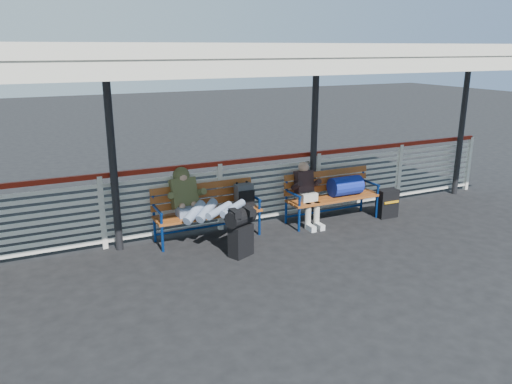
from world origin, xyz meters
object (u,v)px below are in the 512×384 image
bench_right (339,188)px  traveler_man (205,206)px  luggage_stack (241,231)px  bench_left (216,204)px  suitcase_side (387,203)px  companion_person (307,193)px

bench_right → traveler_man: size_ratio=1.19×
luggage_stack → bench_left: bench_left is taller
traveler_man → suitcase_side: size_ratio=2.79×
bench_left → suitcase_side: bearing=-8.3°
companion_person → suitcase_side: 1.66m
luggage_stack → bench_left: (-0.04, 0.96, 0.17)m
bench_left → bench_right: size_ratio=1.00×
traveler_man → bench_right: bearing=3.4°
bench_right → traveler_man: 2.69m
traveler_man → luggage_stack: bearing=-60.6°
luggage_stack → bench_left: 0.97m
luggage_stack → bench_right: bench_right is taller
luggage_stack → companion_person: bearing=1.1°
companion_person → suitcase_side: bearing=-10.5°
bench_left → suitcase_side: 3.34m
bench_left → bench_right: (2.37, -0.18, 0.02)m
companion_person → bench_right: bearing=0.3°
luggage_stack → traveler_man: bearing=95.4°
traveler_man → companion_person: bearing=4.4°
bench_right → suitcase_side: (0.92, -0.30, -0.33)m
luggage_stack → traveler_man: 0.76m
luggage_stack → bench_right: size_ratio=0.42×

